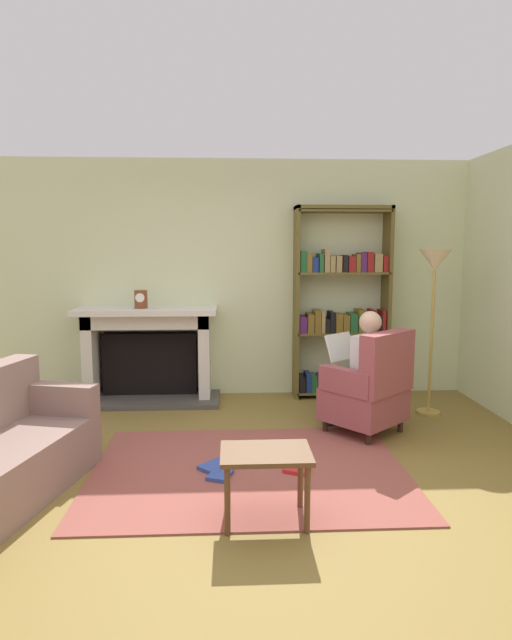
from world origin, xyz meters
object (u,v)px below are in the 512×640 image
fireplace (149,351)px  bookshelf (341,309)px  floor_lamp (434,275)px  seated_reader (360,366)px  armchair_reading (370,389)px  side_table (266,462)px  mantel_clock (141,299)px

fireplace → bookshelf: bookshelf is taller
fireplace → floor_lamp: size_ratio=0.93×
seated_reader → floor_lamp: (0.85, 0.46, 0.82)m
fireplace → seated_reader: size_ratio=1.38×
fireplace → floor_lamp: (2.96, -0.68, 0.88)m
seated_reader → bookshelf: bearing=-134.0°
armchair_reading → seated_reader: seated_reader is taller
seated_reader → floor_lamp: floor_lamp is taller
bookshelf → floor_lamp: bookshelf is taller
bookshelf → side_table: (-1.05, -2.79, -0.63)m
side_table → armchair_reading: bearing=55.1°
mantel_clock → seated_reader: mantel_clock is taller
mantel_clock → side_table: 3.00m
armchair_reading → side_table: 1.85m
seated_reader → side_table: (-0.98, -1.61, -0.24)m
bookshelf → fireplace: bearing=-179.1°
fireplace → seated_reader: (2.11, -1.15, 0.06)m
mantel_clock → armchair_reading: size_ratio=0.20×
armchair_reading → side_table: armchair_reading is taller
fireplace → seated_reader: 2.41m
armchair_reading → fireplace: bearing=-70.0°
side_table → seated_reader: bearing=58.6°
bookshelf → seated_reader: size_ratio=1.90×
bookshelf → side_table: size_ratio=3.87×
mantel_clock → floor_lamp: (3.02, -0.58, 0.29)m
fireplace → armchair_reading: 2.52m
bookshelf → seated_reader: (-0.07, -1.18, -0.40)m
armchair_reading → floor_lamp: (0.77, 0.55, 1.01)m
mantel_clock → side_table: (1.18, -2.65, -0.77)m
bookshelf → floor_lamp: 1.14m
armchair_reading → bookshelf: bearing=-130.3°
armchair_reading → floor_lamp: bearing=175.0°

